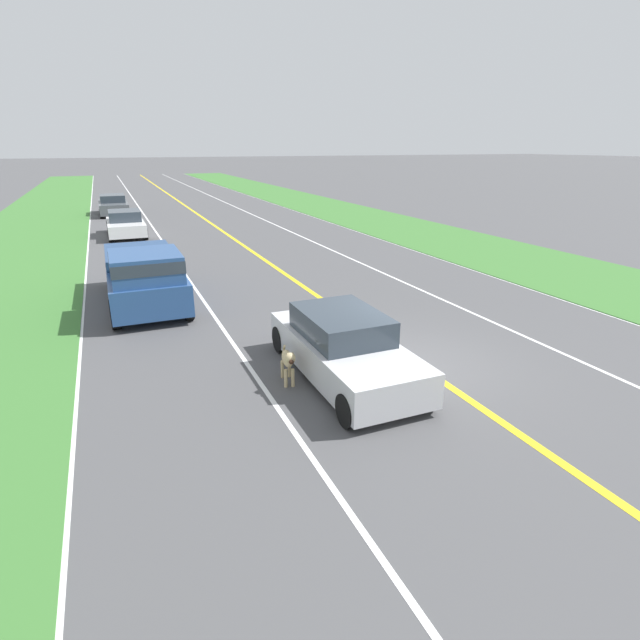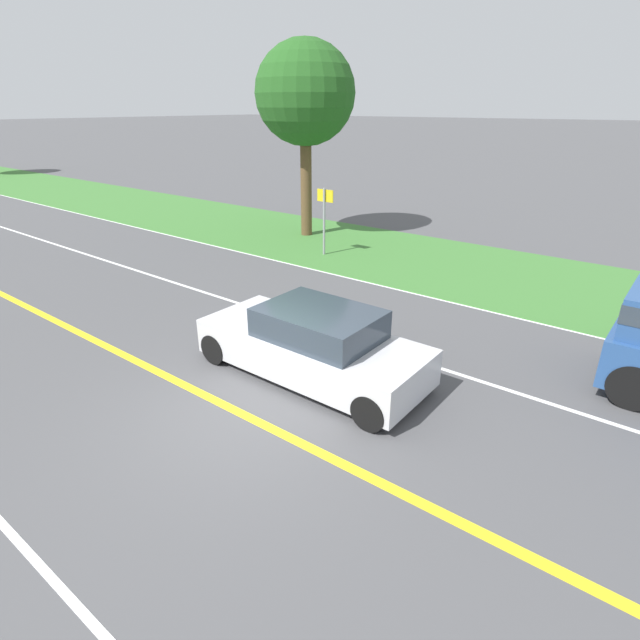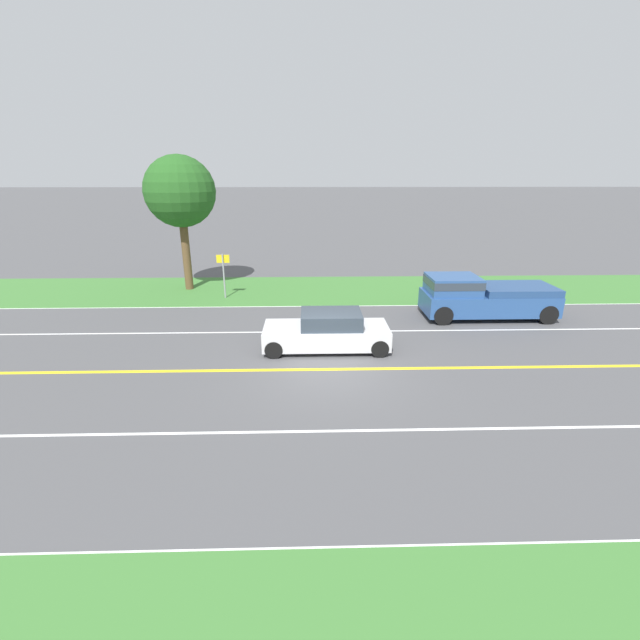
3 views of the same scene
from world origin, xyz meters
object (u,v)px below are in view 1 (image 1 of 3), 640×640
ego_car (344,347)px  car_trailing_near (126,224)px  pickup_truck (144,274)px  car_trailing_mid (113,205)px  dog (288,360)px

ego_car → car_trailing_near: 20.48m
pickup_truck → car_trailing_mid: 22.85m
car_trailing_near → ego_car: bearing=99.3°
pickup_truck → car_trailing_near: 13.32m
pickup_truck → dog: bearing=107.7°
ego_car → dog: size_ratio=3.91×
ego_car → car_trailing_near: size_ratio=1.03×
dog → ego_car: bearing=-173.9°
ego_car → dog: ego_car is taller
ego_car → pickup_truck: (3.38, -6.90, 0.31)m
ego_car → car_trailing_mid: ego_car is taller
ego_car → dog: (1.21, -0.09, -0.12)m
car_trailing_near → car_trailing_mid: (0.34, -9.53, 0.02)m
pickup_truck → car_trailing_mid: bearing=-89.4°
ego_car → pickup_truck: 7.69m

